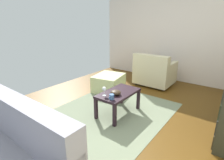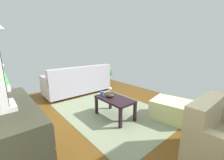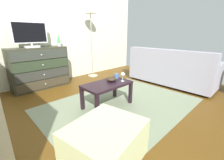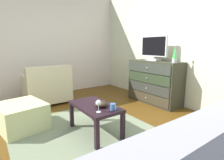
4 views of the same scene
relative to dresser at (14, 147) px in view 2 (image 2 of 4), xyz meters
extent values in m
cube|color=#533510|center=(0.48, -1.69, -0.48)|extent=(5.65, 4.48, 0.05)
cube|color=slate|center=(0.68, -1.89, -0.45)|extent=(2.60, 1.90, 0.01)
cube|color=#2F3022|center=(0.00, 0.01, 0.00)|extent=(1.20, 0.45, 0.92)
cube|color=#2E2F29|center=(0.00, -0.23, -0.11)|extent=(1.14, 0.02, 0.19)
sphere|color=silver|center=(0.00, -0.24, -0.11)|extent=(0.03, 0.03, 0.03)
cube|color=#283321|center=(0.00, -0.23, 0.11)|extent=(1.14, 0.02, 0.19)
sphere|color=silver|center=(0.00, -0.24, 0.11)|extent=(0.03, 0.03, 0.03)
cube|color=#2F342C|center=(0.00, -0.23, 0.32)|extent=(1.14, 0.02, 0.19)
sphere|color=silver|center=(0.00, -0.24, 0.32)|extent=(0.03, 0.03, 0.03)
cube|color=silver|center=(-0.08, 0.03, 0.48)|extent=(0.28, 0.18, 0.04)
cylinder|color=silver|center=(-0.08, 0.03, 0.52)|extent=(0.04, 0.04, 0.05)
cube|color=black|center=(-0.08, 0.00, 0.77)|extent=(0.63, 0.01, 0.39)
cylinder|color=#B7B7BC|center=(0.50, -0.04, 0.50)|extent=(0.09, 0.09, 0.08)
cone|color=#3FD84C|center=(0.50, -0.04, 0.65)|extent=(0.08, 0.08, 0.22)
cylinder|color=#B7B7BC|center=(0.50, -0.04, 0.77)|extent=(0.04, 0.04, 0.03)
cube|color=black|center=(0.09, -1.57, -0.27)|extent=(0.05, 0.05, 0.38)
cube|color=black|center=(0.84, -1.57, -0.27)|extent=(0.05, 0.05, 0.38)
cube|color=black|center=(0.09, -1.96, -0.27)|extent=(0.05, 0.05, 0.38)
cube|color=black|center=(0.84, -1.96, -0.27)|extent=(0.05, 0.05, 0.38)
cube|color=black|center=(0.47, -1.76, -0.06)|extent=(0.81, 0.45, 0.04)
cylinder|color=silver|center=(0.73, -1.87, -0.04)|extent=(0.06, 0.06, 0.00)
cylinder|color=silver|center=(0.73, -1.87, 0.01)|extent=(0.01, 0.01, 0.09)
sphere|color=silver|center=(0.73, -1.87, 0.08)|extent=(0.07, 0.07, 0.07)
cylinder|color=#3E6299|center=(0.77, -1.68, 0.00)|extent=(0.08, 0.08, 0.08)
torus|color=#3E6299|center=(0.82, -1.68, 0.01)|extent=(0.05, 0.01, 0.05)
ellipsoid|color=#2E2216|center=(0.59, -1.74, 0.00)|extent=(0.18, 0.18, 0.08)
cylinder|color=#332319|center=(2.79, -2.86, -0.43)|extent=(0.05, 0.05, 0.05)
cylinder|color=#332319|center=(2.79, -1.04, -0.43)|extent=(0.05, 0.05, 0.05)
cylinder|color=#332319|center=(2.10, -2.86, -0.43)|extent=(0.05, 0.05, 0.05)
cylinder|color=#332319|center=(2.10, -1.04, -0.43)|extent=(0.05, 0.05, 0.05)
cube|color=#93909F|center=(2.45, -1.95, -0.22)|extent=(0.85, 1.98, 0.37)
cube|color=#93909F|center=(2.12, -1.95, 0.19)|extent=(0.20, 1.98, 0.44)
cube|color=#93909F|center=(2.45, -2.88, 0.06)|extent=(0.81, 0.12, 0.20)
cube|color=#93909F|center=(2.45, -1.02, 0.06)|extent=(0.81, 0.12, 0.20)
cylinder|color=#394E6A|center=(2.72, -1.87, 0.04)|extent=(0.16, 0.40, 0.16)
cylinder|color=#332319|center=(-1.08, -2.29, -0.43)|extent=(0.05, 0.05, 0.05)
cube|color=beige|center=(-1.10, -1.92, 0.16)|extent=(0.20, 0.90, 0.41)
cube|color=#C1CA8C|center=(-0.31, -2.60, -0.27)|extent=(0.80, 0.72, 0.39)
cylinder|color=#A59E8C|center=(1.44, -0.05, -0.45)|extent=(0.28, 0.28, 0.02)
cylinder|color=#A59E8C|center=(1.44, -0.05, 0.41)|extent=(0.02, 0.02, 1.70)
cylinder|color=brown|center=(2.65, -3.28, -0.32)|extent=(0.26, 0.26, 0.28)
sphere|color=#2D6B33|center=(2.65, -3.28, 0.04)|extent=(0.44, 0.44, 0.44)
camera|label=1|loc=(2.83, -0.10, 1.15)|focal=28.55mm
camera|label=2|loc=(-1.58, 0.06, 0.99)|focal=22.92mm
camera|label=3|loc=(-1.08, -3.49, 0.74)|focal=23.66mm
camera|label=4|loc=(2.50, -2.93, 0.76)|focal=28.07mm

